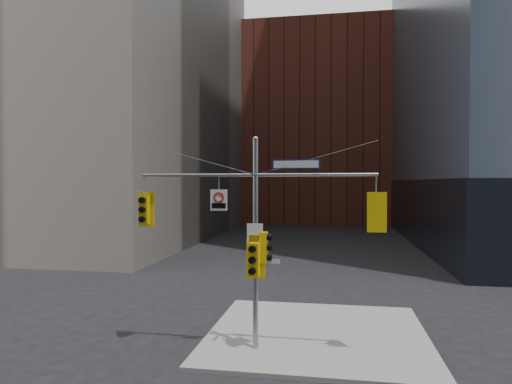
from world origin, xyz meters
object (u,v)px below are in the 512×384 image
(traffic_light_pole_side, at_px, (265,247))
(traffic_light_pole_front, at_px, (254,259))
(street_sign_blade, at_px, (296,164))
(traffic_light_west_arm, at_px, (144,209))
(regulatory_sign_arm, at_px, (219,199))
(traffic_light_east_arm, at_px, (376,212))
(signal_assembly, at_px, (255,222))

(traffic_light_pole_side, relative_size, traffic_light_pole_front, 0.77)
(traffic_light_pole_side, height_order, traffic_light_pole_front, traffic_light_pole_side)
(street_sign_blade, bearing_deg, traffic_light_pole_front, -164.08)
(traffic_light_west_arm, height_order, regulatory_sign_arm, regulatory_sign_arm)
(traffic_light_pole_side, bearing_deg, regulatory_sign_arm, 94.20)
(traffic_light_east_arm, distance_m, traffic_light_pole_side, 3.82)
(traffic_light_pole_side, bearing_deg, traffic_light_pole_front, 133.36)
(traffic_light_pole_side, xyz_separation_m, regulatory_sign_arm, (-1.59, -0.02, 1.61))
(traffic_light_west_arm, relative_size, traffic_light_east_arm, 0.97)
(signal_assembly, distance_m, regulatory_sign_arm, 1.47)
(traffic_light_pole_side, bearing_deg, traffic_light_west_arm, 93.19)
(traffic_light_west_arm, relative_size, traffic_light_pole_side, 1.21)
(signal_assembly, distance_m, traffic_light_pole_side, 0.91)
(traffic_light_pole_front, relative_size, street_sign_blade, 0.84)
(signal_assembly, bearing_deg, regulatory_sign_arm, -179.08)
(signal_assembly, distance_m, traffic_light_east_arm, 3.96)
(street_sign_blade, distance_m, regulatory_sign_arm, 2.87)
(traffic_light_pole_front, bearing_deg, street_sign_blade, 18.44)
(traffic_light_east_arm, bearing_deg, regulatory_sign_arm, -3.50)
(traffic_light_east_arm, relative_size, traffic_light_pole_front, 0.96)
(traffic_light_east_arm, distance_m, street_sign_blade, 3.01)
(traffic_light_east_arm, xyz_separation_m, traffic_light_pole_side, (-3.62, 0.00, -1.23))
(street_sign_blade, bearing_deg, regulatory_sign_arm, -174.81)
(regulatory_sign_arm, bearing_deg, signal_assembly, -6.42)
(traffic_light_west_arm, distance_m, traffic_light_east_arm, 7.91)
(traffic_light_west_arm, height_order, traffic_light_pole_front, traffic_light_west_arm)
(traffic_light_east_arm, xyz_separation_m, traffic_light_pole_front, (-3.94, -0.27, -1.59))
(traffic_light_pole_side, distance_m, street_sign_blade, 2.97)
(signal_assembly, xyz_separation_m, traffic_light_pole_front, (0.00, -0.27, -1.21))
(traffic_light_east_arm, bearing_deg, traffic_light_pole_front, 0.15)
(traffic_light_west_arm, height_order, traffic_light_east_arm, traffic_light_east_arm)
(traffic_light_pole_front, xyz_separation_m, street_sign_blade, (1.36, 0.27, 3.14))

